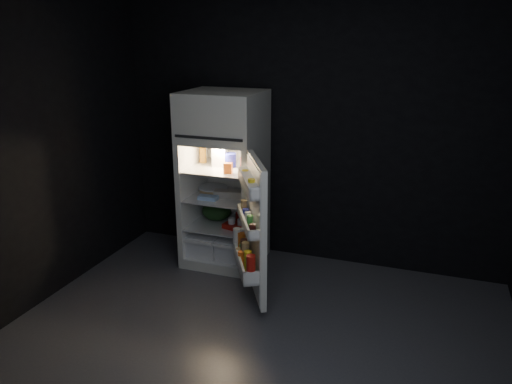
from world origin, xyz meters
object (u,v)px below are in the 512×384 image
at_px(fridge_door, 253,230).
at_px(yogurt_tray, 237,227).
at_px(refrigerator, 225,173).
at_px(egg_carton, 230,194).
at_px(milk_jug, 220,154).

relative_size(fridge_door, yogurt_tray, 4.42).
height_order(refrigerator, egg_carton, refrigerator).
distance_m(fridge_door, egg_carton, 0.80).
xyz_separation_m(fridge_door, yogurt_tray, (-0.37, 0.56, -0.23)).
bearing_deg(fridge_door, egg_carton, 126.73).
bearing_deg(egg_carton, yogurt_tray, -50.43).
height_order(refrigerator, fridge_door, refrigerator).
height_order(fridge_door, yogurt_tray, fridge_door).
bearing_deg(yogurt_tray, fridge_door, -42.78).
bearing_deg(yogurt_tray, refrigerator, 155.53).
distance_m(fridge_door, yogurt_tray, 0.71).
bearing_deg(fridge_door, milk_jug, 130.90).
relative_size(refrigerator, milk_jug, 7.42).
relative_size(milk_jug, egg_carton, 0.75).
bearing_deg(refrigerator, yogurt_tray, -38.06).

